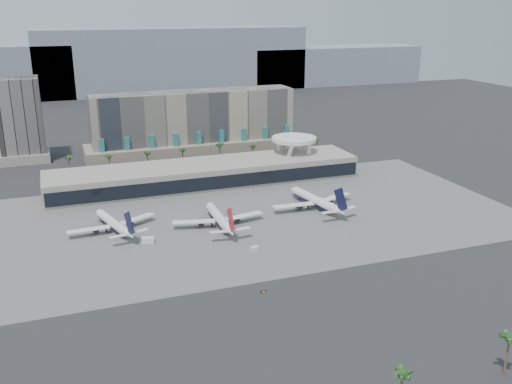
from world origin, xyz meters
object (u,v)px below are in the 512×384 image
object	(u,v)px
service_vehicle_a	(148,240)
taxiway_sign	(264,292)
service_vehicle_b	(255,249)
airliner_left	(114,223)
airliner_right	(315,200)
airliner_centre	(219,218)

from	to	relation	value
service_vehicle_a	taxiway_sign	bearing A→B (deg)	-45.18
taxiway_sign	service_vehicle_b	bearing A→B (deg)	64.44
airliner_left	airliner_right	world-z (taller)	airliner_right
service_vehicle_a	taxiway_sign	size ratio (longest dim) A/B	2.36
airliner_centre	taxiway_sign	bearing A→B (deg)	-92.11
airliner_right	service_vehicle_a	xyz separation A→B (m)	(-84.00, -15.16, -2.79)
service_vehicle_a	airliner_left	bearing A→B (deg)	139.61
airliner_right	taxiway_sign	distance (m)	90.19
taxiway_sign	airliner_left	bearing A→B (deg)	108.17
airliner_right	service_vehicle_b	xyz separation A→B (m)	(-44.91, -37.47, -3.17)
airliner_left	airliner_centre	world-z (taller)	airliner_centre
airliner_left	taxiway_sign	distance (m)	86.20
airliner_left	airliner_right	bearing A→B (deg)	-17.93
service_vehicle_a	service_vehicle_b	distance (m)	45.01
service_vehicle_b	taxiway_sign	world-z (taller)	service_vehicle_b
airliner_right	taxiway_sign	size ratio (longest dim) A/B	21.28
service_vehicle_a	airliner_right	bearing A→B (deg)	27.31
airliner_left	service_vehicle_b	xyz separation A→B (m)	(50.84, -40.73, -2.75)
service_vehicle_a	service_vehicle_b	bearing A→B (deg)	-12.64
airliner_right	taxiway_sign	bearing A→B (deg)	-136.76
airliner_right	service_vehicle_a	distance (m)	85.40
airliner_centre	airliner_left	bearing A→B (deg)	168.50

